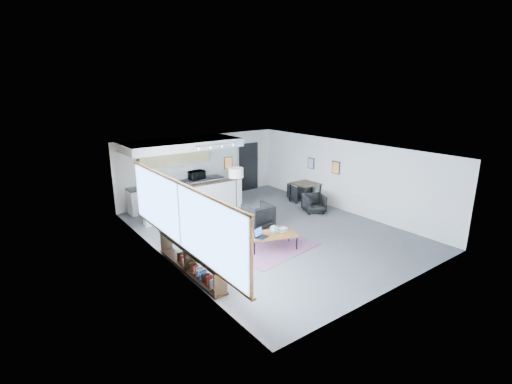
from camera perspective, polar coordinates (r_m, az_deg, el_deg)
room at (r=11.57m, az=2.11°, el=0.09°), size 7.02×9.02×2.62m
window at (r=9.05m, az=-11.65°, el=-3.77°), size 0.10×5.95×1.66m
console at (r=9.42m, az=-9.96°, el=-10.32°), size 0.35×3.00×0.80m
kitchenette at (r=14.01m, az=-11.31°, el=2.92°), size 4.20×1.96×2.60m
doorway at (r=16.40m, az=-1.25°, el=4.01°), size 1.10×0.12×2.15m
track_light at (r=12.76m, az=-6.15°, el=7.14°), size 1.60×0.07×0.15m
wall_art_lower at (r=14.13m, az=12.18°, el=3.69°), size 0.03×0.38×0.48m
wall_art_upper at (r=15.01m, az=8.46°, el=4.39°), size 0.03×0.34×0.44m
kilim_rug at (r=10.75m, az=2.53°, el=-8.54°), size 2.63×1.97×0.01m
coffee_table at (r=10.59m, az=2.56°, el=-6.58°), size 1.51×1.15×0.44m
laptop at (r=10.31m, az=0.62°, el=-6.56°), size 0.42×0.38×0.25m
ceramic_pot at (r=10.51m, az=2.81°, el=-5.80°), size 0.26×0.26×0.26m
book_stack at (r=10.77m, az=4.11°, el=-5.77°), size 0.30×0.24×0.09m
coaster at (r=10.47m, az=3.89°, el=-6.65°), size 0.13×0.13×0.01m
armchair_left at (r=10.90m, az=-4.99°, el=-6.16°), size 0.77×0.73×0.73m
armchair_right at (r=12.12m, az=0.32°, el=-3.49°), size 0.85×0.80×0.86m
floor_lamp at (r=12.78m, az=-3.08°, el=2.71°), size 0.55×0.55×1.77m
dining_table at (r=14.73m, az=7.59°, el=1.08°), size 0.95×0.95×0.79m
dining_chair_near at (r=13.73m, az=8.90°, el=-1.83°), size 0.78×0.76×0.63m
dining_chair_far at (r=15.06m, az=6.68°, el=-0.11°), size 0.73×0.70×0.66m
microwave at (r=14.81m, az=-9.12°, el=2.74°), size 0.63×0.40×0.40m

